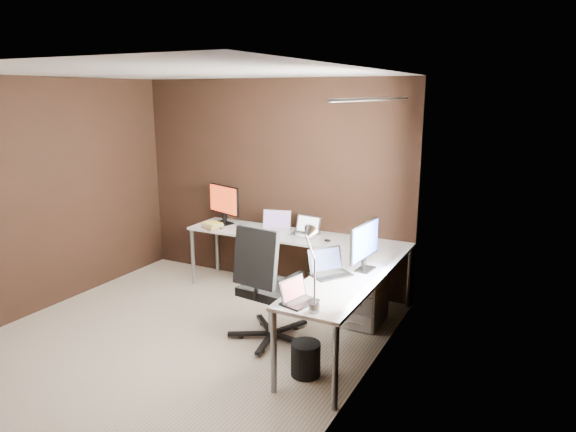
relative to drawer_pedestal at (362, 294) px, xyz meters
The scene contains 15 objects.
room 1.82m from the drawer_pedestal, 135.13° to the right, with size 3.60×3.60×2.50m.
desk 0.71m from the drawer_pedestal, 169.36° to the right, with size 2.65×2.25×0.73m.
drawer_pedestal is the anchor object (origin of this frame).
monitor_left 2.15m from the drawer_pedestal, 167.83° to the left, with size 0.54×0.24×0.49m.
monitor_right 0.82m from the drawer_pedestal, 71.21° to the right, with size 0.15×0.55×0.45m.
laptop_white 1.42m from the drawer_pedestal, 160.64° to the left, with size 0.39×0.32×0.23m.
laptop_silver 1.06m from the drawer_pedestal, 154.22° to the left, with size 0.35×0.27×0.21m.
laptop_black_big 0.85m from the drawer_pedestal, 98.02° to the right, with size 0.40×0.42×0.23m.
laptop_black_small 1.48m from the drawer_pedestal, 92.70° to the right, with size 0.26×0.32×0.19m.
book_stack 2.03m from the drawer_pedestal, behind, with size 0.29×0.27×0.07m.
mouse_left 1.93m from the drawer_pedestal, behind, with size 0.08×0.05×0.03m, color black.
mouse_corner 0.73m from the drawer_pedestal, 152.68° to the left, with size 0.08×0.05×0.03m, color black.
desk_lamp 1.66m from the drawer_pedestal, 87.52° to the right, with size 0.20×0.23×0.64m.
office_chair 1.03m from the drawer_pedestal, 129.97° to the right, with size 0.64×0.65×1.15m.
wastebasket 1.22m from the drawer_pedestal, 93.50° to the right, with size 0.25×0.25×0.29m, color black.
Camera 1 is at (3.02, -3.61, 2.33)m, focal length 32.00 mm.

